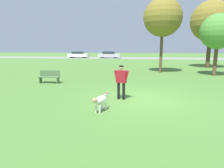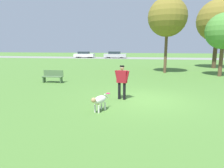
{
  "view_description": "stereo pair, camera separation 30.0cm",
  "coord_description": "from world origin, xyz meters",
  "px_view_note": "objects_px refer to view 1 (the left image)",
  "views": [
    {
      "loc": [
        -0.48,
        -9.2,
        2.49
      ],
      "look_at": [
        -1.44,
        -1.01,
        0.9
      ],
      "focal_mm": 32.0,
      "sensor_mm": 36.0,
      "label": 1
    },
    {
      "loc": [
        -0.18,
        -9.15,
        2.49
      ],
      "look_at": [
        -1.44,
        -1.01,
        0.9
      ],
      "focal_mm": 32.0,
      "sensor_mm": 36.0,
      "label": 2
    }
  ],
  "objects_px": {
    "tree_far_right": "(211,21)",
    "dog": "(100,101)",
    "parked_car_white": "(78,55)",
    "parked_car_silver": "(109,55)",
    "tree_near_right": "(218,32)",
    "frisbee": "(107,93)",
    "person": "(121,79)",
    "tree_mid_center": "(163,18)",
    "park_bench": "(49,76)"
  },
  "relations": [
    {
      "from": "tree_far_right",
      "to": "dog",
      "type": "bearing_deg",
      "value": -119.6
    },
    {
      "from": "parked_car_white",
      "to": "parked_car_silver",
      "type": "height_order",
      "value": "parked_car_silver"
    },
    {
      "from": "tree_near_right",
      "to": "tree_far_right",
      "type": "relative_size",
      "value": 0.69
    },
    {
      "from": "dog",
      "to": "tree_near_right",
      "type": "distance_m",
      "value": 13.35
    },
    {
      "from": "frisbee",
      "to": "tree_far_right",
      "type": "distance_m",
      "value": 17.54
    },
    {
      "from": "parked_car_white",
      "to": "tree_far_right",
      "type": "bearing_deg",
      "value": -38.71
    },
    {
      "from": "dog",
      "to": "tree_far_right",
      "type": "xyz_separation_m",
      "value": [
        9.46,
        16.66,
        4.68
      ]
    },
    {
      "from": "person",
      "to": "parked_car_white",
      "type": "xyz_separation_m",
      "value": [
        -11.19,
        31.41,
        -0.3
      ]
    },
    {
      "from": "frisbee",
      "to": "tree_mid_center",
      "type": "distance_m",
      "value": 10.91
    },
    {
      "from": "tree_mid_center",
      "to": "parked_car_silver",
      "type": "relative_size",
      "value": 1.5
    },
    {
      "from": "frisbee",
      "to": "parked_car_silver",
      "type": "xyz_separation_m",
      "value": [
        -3.87,
        30.35,
        0.65
      ]
    },
    {
      "from": "parked_car_silver",
      "to": "park_bench",
      "type": "bearing_deg",
      "value": -91.34
    },
    {
      "from": "tree_near_right",
      "to": "tree_far_right",
      "type": "bearing_deg",
      "value": 76.04
    },
    {
      "from": "tree_near_right",
      "to": "parked_car_white",
      "type": "distance_m",
      "value": 29.62
    },
    {
      "from": "frisbee",
      "to": "parked_car_silver",
      "type": "height_order",
      "value": "parked_car_silver"
    },
    {
      "from": "frisbee",
      "to": "tree_near_right",
      "type": "distance_m",
      "value": 11.5
    },
    {
      "from": "person",
      "to": "park_bench",
      "type": "height_order",
      "value": "person"
    },
    {
      "from": "frisbee",
      "to": "tree_mid_center",
      "type": "relative_size",
      "value": 0.03
    },
    {
      "from": "dog",
      "to": "tree_far_right",
      "type": "distance_m",
      "value": 19.72
    },
    {
      "from": "tree_mid_center",
      "to": "parked_car_white",
      "type": "bearing_deg",
      "value": 123.45
    },
    {
      "from": "dog",
      "to": "tree_mid_center",
      "type": "bearing_deg",
      "value": -175.07
    },
    {
      "from": "parked_car_white",
      "to": "park_bench",
      "type": "distance_m",
      "value": 28.48
    },
    {
      "from": "frisbee",
      "to": "parked_car_silver",
      "type": "bearing_deg",
      "value": 97.27
    },
    {
      "from": "park_bench",
      "to": "parked_car_white",
      "type": "bearing_deg",
      "value": 102.68
    },
    {
      "from": "tree_near_right",
      "to": "parked_car_white",
      "type": "xyz_separation_m",
      "value": [
        -18.42,
        23.01,
        -2.95
      ]
    },
    {
      "from": "person",
      "to": "frisbee",
      "type": "xyz_separation_m",
      "value": [
        -0.84,
        1.02,
        -0.94
      ]
    },
    {
      "from": "tree_near_right",
      "to": "tree_mid_center",
      "type": "bearing_deg",
      "value": 159.81
    },
    {
      "from": "tree_far_right",
      "to": "parked_car_silver",
      "type": "bearing_deg",
      "value": 129.13
    },
    {
      "from": "person",
      "to": "parked_car_white",
      "type": "bearing_deg",
      "value": 125.5
    },
    {
      "from": "frisbee",
      "to": "tree_far_right",
      "type": "relative_size",
      "value": 0.03
    },
    {
      "from": "park_bench",
      "to": "parked_car_silver",
      "type": "bearing_deg",
      "value": 89.52
    },
    {
      "from": "tree_far_right",
      "to": "person",
      "type": "bearing_deg",
      "value": -120.82
    },
    {
      "from": "person",
      "to": "park_bench",
      "type": "bearing_deg",
      "value": 160.78
    },
    {
      "from": "park_bench",
      "to": "dog",
      "type": "bearing_deg",
      "value": -50.63
    },
    {
      "from": "frisbee",
      "to": "tree_near_right",
      "type": "height_order",
      "value": "tree_near_right"
    },
    {
      "from": "parked_car_white",
      "to": "parked_car_silver",
      "type": "xyz_separation_m",
      "value": [
        6.48,
        -0.04,
        0.01
      ]
    },
    {
      "from": "dog",
      "to": "tree_near_right",
      "type": "bearing_deg",
      "value": 164.54
    },
    {
      "from": "person",
      "to": "frisbee",
      "type": "relative_size",
      "value": 7.1
    },
    {
      "from": "frisbee",
      "to": "tree_near_right",
      "type": "xyz_separation_m",
      "value": [
        8.06,
        7.37,
        3.59
      ]
    },
    {
      "from": "tree_near_right",
      "to": "parked_car_silver",
      "type": "xyz_separation_m",
      "value": [
        -11.93,
        22.97,
        -2.94
      ]
    },
    {
      "from": "parked_car_silver",
      "to": "park_bench",
      "type": "xyz_separation_m",
      "value": [
        -0.4,
        -27.78,
        -0.21
      ]
    },
    {
      "from": "person",
      "to": "park_bench",
      "type": "distance_m",
      "value": 6.27
    },
    {
      "from": "frisbee",
      "to": "park_bench",
      "type": "relative_size",
      "value": 0.16
    },
    {
      "from": "tree_mid_center",
      "to": "parked_car_silver",
      "type": "bearing_deg",
      "value": 109.75
    },
    {
      "from": "person",
      "to": "frisbee",
      "type": "bearing_deg",
      "value": 145.16
    },
    {
      "from": "tree_far_right",
      "to": "tree_mid_center",
      "type": "height_order",
      "value": "tree_far_right"
    },
    {
      "from": "tree_mid_center",
      "to": "tree_near_right",
      "type": "bearing_deg",
      "value": -20.19
    },
    {
      "from": "tree_mid_center",
      "to": "park_bench",
      "type": "xyz_separation_m",
      "value": [
        -8.09,
        -6.37,
        -4.51
      ]
    },
    {
      "from": "tree_far_right",
      "to": "parked_car_silver",
      "type": "relative_size",
      "value": 1.65
    },
    {
      "from": "tree_far_right",
      "to": "park_bench",
      "type": "bearing_deg",
      "value": -141.25
    }
  ]
}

